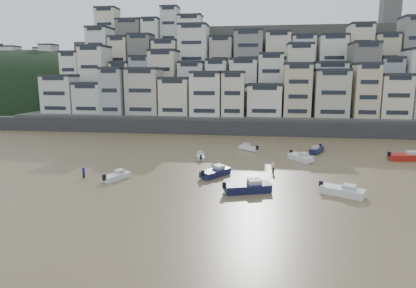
% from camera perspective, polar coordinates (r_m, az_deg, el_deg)
% --- Properties ---
extents(ground, '(400.00, 400.00, 0.00)m').
position_cam_1_polar(ground, '(31.42, -13.64, -17.19)').
color(ground, olive).
rests_on(ground, ground).
extents(sea_strip, '(340.00, 340.00, 0.00)m').
position_cam_1_polar(sea_strip, '(209.66, -27.07, 5.43)').
color(sea_strip, '#404C5C').
rests_on(sea_strip, ground).
extents(harbor_wall, '(140.00, 3.00, 3.50)m').
position_cam_1_polar(harbor_wall, '(91.57, 7.67, 2.46)').
color(harbor_wall, '#38383A').
rests_on(harbor_wall, ground).
extents(hillside, '(141.04, 66.00, 50.00)m').
position_cam_1_polar(hillside, '(130.58, 10.13, 9.73)').
color(hillside, '#4C4C47').
rests_on(hillside, ground).
extents(headland, '(216.00, 135.00, 53.33)m').
position_cam_1_polar(headland, '(192.97, -25.12, 5.25)').
color(headland, black).
rests_on(headland, ground).
extents(boat_j, '(3.37, 4.85, 1.27)m').
position_cam_1_polar(boat_j, '(53.77, -13.90, -4.69)').
color(boat_j, white).
rests_on(boat_j, ground).
extents(boat_i, '(3.66, 5.36, 1.40)m').
position_cam_1_polar(boat_i, '(73.14, 16.38, -0.75)').
color(boat_i, '#131A3E').
rests_on(boat_i, ground).
extents(boat_g, '(6.45, 2.72, 1.71)m').
position_cam_1_polar(boat_g, '(72.30, 28.22, -1.59)').
color(boat_g, '#A81C14').
rests_on(boat_g, ground).
extents(boat_e, '(4.53, 5.70, 1.52)m').
position_cam_1_polar(boat_e, '(65.38, 14.04, -1.88)').
color(boat_e, silver).
rests_on(boat_e, ground).
extents(boat_h, '(4.51, 4.23, 1.27)m').
position_cam_1_polar(boat_h, '(72.84, 6.30, -0.47)').
color(boat_h, silver).
rests_on(boat_h, ground).
extents(boat_c, '(4.73, 5.85, 1.57)m').
position_cam_1_polar(boat_c, '(53.84, 1.14, -4.18)').
color(boat_c, '#141741').
rests_on(boat_c, ground).
extents(boat_a, '(6.73, 4.11, 1.75)m').
position_cam_1_polar(boat_a, '(46.78, 6.12, -6.42)').
color(boat_a, '#13193D').
rests_on(boat_a, ground).
extents(boat_b, '(5.87, 4.32, 1.55)m').
position_cam_1_polar(boat_b, '(48.26, 19.99, -6.60)').
color(boat_b, silver).
rests_on(boat_b, ground).
extents(boat_f, '(2.13, 4.33, 1.13)m').
position_cam_1_polar(boat_f, '(65.00, -1.16, -1.81)').
color(boat_f, silver).
rests_on(boat_f, ground).
extents(person_blue, '(0.44, 0.44, 1.74)m').
position_cam_1_polar(person_blue, '(56.01, -18.61, -4.08)').
color(person_blue, '#2215A3').
rests_on(person_blue, ground).
extents(person_pink, '(0.44, 0.44, 1.74)m').
position_cam_1_polar(person_pink, '(56.71, 10.00, -3.50)').
color(person_pink, '#EEA8AF').
rests_on(person_pink, ground).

